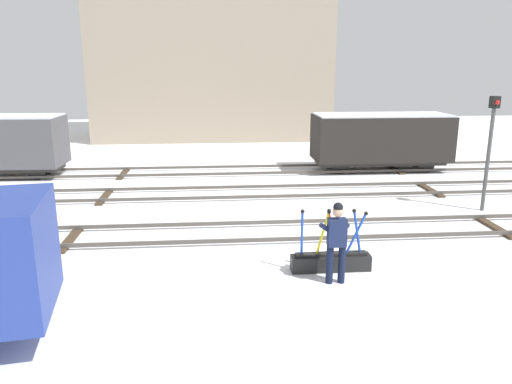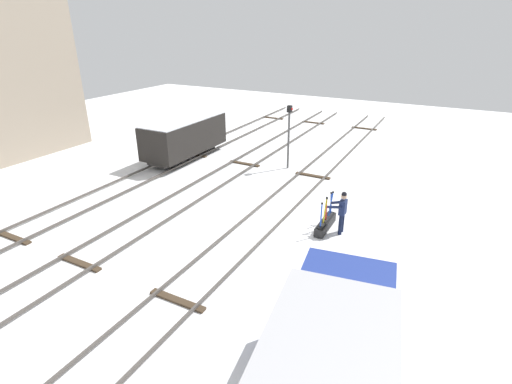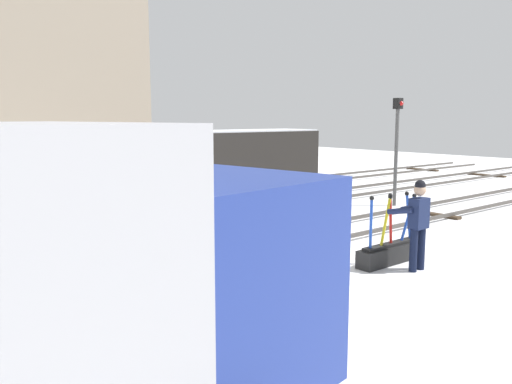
{
  "view_description": "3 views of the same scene",
  "coord_description": "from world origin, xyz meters",
  "views": [
    {
      "loc": [
        -2.02,
        -12.67,
        4.53
      ],
      "look_at": [
        -0.83,
        1.21,
        0.9
      ],
      "focal_mm": 34.63,
      "sensor_mm": 36.0,
      "label": 1
    },
    {
      "loc": [
        -13.05,
        -6.45,
        7.66
      ],
      "look_at": [
        0.47,
        0.66,
        1.01
      ],
      "focal_mm": 27.2,
      "sensor_mm": 36.0,
      "label": 2
    },
    {
      "loc": [
        -8.17,
        -8.81,
        2.97
      ],
      "look_at": [
        0.33,
        1.65,
        1.03
      ],
      "focal_mm": 36.62,
      "sensor_mm": 36.0,
      "label": 3
    }
  ],
  "objects": [
    {
      "name": "ground_plane",
      "position": [
        0.0,
        0.0,
        0.0
      ],
      "size": [
        60.0,
        60.0,
        0.0
      ],
      "primitive_type": "plane",
      "color": "white"
    },
    {
      "name": "track_main_line",
      "position": [
        0.0,
        0.0,
        0.11
      ],
      "size": [
        44.0,
        1.94,
        0.18
      ],
      "color": "#4C4742",
      "rests_on": "ground_plane"
    },
    {
      "name": "signal_post",
      "position": [
        6.46,
        1.75,
        2.22
      ],
      "size": [
        0.24,
        0.32,
        3.59
      ],
      "color": "#4C4C4C",
      "rests_on": "ground_plane"
    },
    {
      "name": "track_siding_near",
      "position": [
        0.0,
        4.27,
        0.11
      ],
      "size": [
        44.0,
        1.94,
        0.18
      ],
      "color": "#4C4742",
      "rests_on": "ground_plane"
    },
    {
      "name": "switch_lever_frame",
      "position": [
        0.55,
        -2.48,
        0.25
      ],
      "size": [
        1.8,
        0.37,
        1.45
      ],
      "rotation": [
        0.0,
        0.0,
        0.01
      ],
      "color": "black",
      "rests_on": "ground_plane"
    },
    {
      "name": "rail_worker",
      "position": [
        0.49,
        -3.1,
        1.0
      ],
      "size": [
        0.53,
        0.68,
        1.78
      ],
      "rotation": [
        0.0,
        0.0,
        0.01
      ],
      "color": "#111831",
      "rests_on": "ground_plane"
    },
    {
      "name": "track_siding_far",
      "position": [
        0.0,
        8.0,
        0.11
      ],
      "size": [
        44.0,
        1.94,
        0.18
      ],
      "color": "#4C4742",
      "rests_on": "ground_plane"
    },
    {
      "name": "freight_car_mid_siding",
      "position": [
        5.17,
        8.0,
        1.41
      ],
      "size": [
        5.79,
        2.23,
        2.45
      ],
      "rotation": [
        0.0,
        0.0,
        -0.01
      ],
      "color": "#2D2B28",
      "rests_on": "ground_plane"
    }
  ]
}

